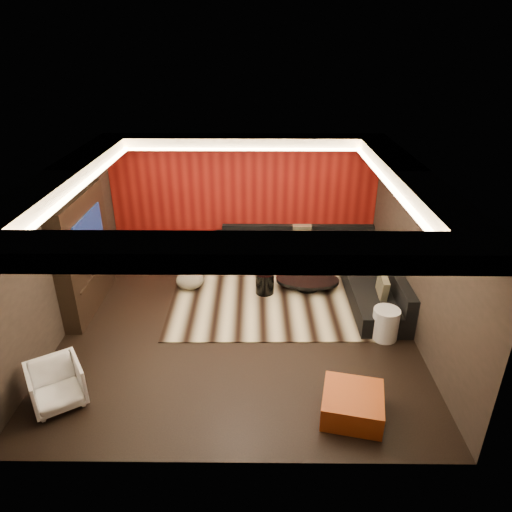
{
  "coord_description": "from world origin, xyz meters",
  "views": [
    {
      "loc": [
        0.37,
        -6.89,
        4.66
      ],
      "look_at": [
        0.3,
        0.6,
        1.05
      ],
      "focal_mm": 32.0,
      "sensor_mm": 36.0,
      "label": 1
    }
  ],
  "objects_px": {
    "coffee_table": "(307,283)",
    "drum_stool": "(265,283)",
    "orange_ottoman": "(352,404)",
    "armchair": "(56,385)",
    "sectional_sofa": "(323,264)",
    "white_side_table": "(385,324)"
  },
  "relations": [
    {
      "from": "coffee_table",
      "to": "drum_stool",
      "type": "bearing_deg",
      "value": -167.53
    },
    {
      "from": "white_side_table",
      "to": "sectional_sofa",
      "type": "distance_m",
      "value": 2.41
    },
    {
      "from": "orange_ottoman",
      "to": "armchair",
      "type": "distance_m",
      "value": 4.08
    },
    {
      "from": "orange_ottoman",
      "to": "white_side_table",
      "type": "bearing_deg",
      "value": 63.89
    },
    {
      "from": "coffee_table",
      "to": "orange_ottoman",
      "type": "xyz_separation_m",
      "value": [
        0.29,
        -3.44,
        0.05
      ]
    },
    {
      "from": "drum_stool",
      "to": "coffee_table",
      "type": "bearing_deg",
      "value": 12.47
    },
    {
      "from": "drum_stool",
      "to": "armchair",
      "type": "relative_size",
      "value": 0.63
    },
    {
      "from": "orange_ottoman",
      "to": "sectional_sofa",
      "type": "height_order",
      "value": "sectional_sofa"
    },
    {
      "from": "coffee_table",
      "to": "drum_stool",
      "type": "relative_size",
      "value": 2.94
    },
    {
      "from": "drum_stool",
      "to": "orange_ottoman",
      "type": "distance_m",
      "value": 3.45
    },
    {
      "from": "coffee_table",
      "to": "sectional_sofa",
      "type": "distance_m",
      "value": 0.75
    },
    {
      "from": "armchair",
      "to": "orange_ottoman",
      "type": "bearing_deg",
      "value": -35.3
    },
    {
      "from": "white_side_table",
      "to": "orange_ottoman",
      "type": "relative_size",
      "value": 0.7
    },
    {
      "from": "drum_stool",
      "to": "armchair",
      "type": "xyz_separation_m",
      "value": [
        -2.91,
        -3.06,
        0.08
      ]
    },
    {
      "from": "drum_stool",
      "to": "sectional_sofa",
      "type": "xyz_separation_m",
      "value": [
        1.26,
        0.81,
        0.02
      ]
    },
    {
      "from": "coffee_table",
      "to": "armchair",
      "type": "height_order",
      "value": "armchair"
    },
    {
      "from": "coffee_table",
      "to": "sectional_sofa",
      "type": "bearing_deg",
      "value": 57.5
    },
    {
      "from": "coffee_table",
      "to": "drum_stool",
      "type": "xyz_separation_m",
      "value": [
        -0.87,
        -0.19,
        0.11
      ]
    },
    {
      "from": "drum_stool",
      "to": "armchair",
      "type": "bearing_deg",
      "value": -133.59
    },
    {
      "from": "drum_stool",
      "to": "white_side_table",
      "type": "bearing_deg",
      "value": -35.97
    },
    {
      "from": "coffee_table",
      "to": "orange_ottoman",
      "type": "distance_m",
      "value": 3.45
    },
    {
      "from": "orange_ottoman",
      "to": "sectional_sofa",
      "type": "xyz_separation_m",
      "value": [
        0.1,
        4.06,
        0.09
      ]
    }
  ]
}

